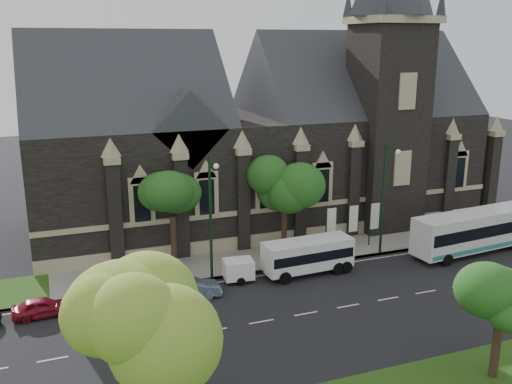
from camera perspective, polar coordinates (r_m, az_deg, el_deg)
name	(u,v)px	position (r m, az deg, el deg)	size (l,w,h in m)	color
ground	(306,314)	(36.39, 5.05, -12.10)	(160.00, 160.00, 0.00)	black
sidewalk	(253,259)	(44.33, -0.26, -6.80)	(80.00, 5.00, 0.15)	gray
museum	(271,135)	(52.33, 1.47, 5.79)	(40.00, 17.70, 29.90)	black
tree_park_near	(131,312)	(22.86, -12.42, -11.69)	(4.42, 4.42, 8.56)	black
tree_park_east	(503,291)	(30.84, 23.59, -9.09)	(3.40, 3.40, 6.28)	black
tree_walk_right	(286,181)	(44.79, 3.05, 1.13)	(4.08, 4.08, 7.80)	black
tree_walk_left	(174,192)	(42.11, -8.26, -0.03)	(3.91, 3.91, 7.64)	black
street_lamp_near	(385,193)	(45.05, 12.84, -0.08)	(0.36, 1.88, 9.00)	black
street_lamp_mid	(211,211)	(39.33, -4.52, -1.94)	(0.36, 1.88, 9.00)	black
banner_flag_left	(330,224)	(45.55, 7.41, -3.24)	(0.90, 0.10, 4.00)	black
banner_flag_center	(352,222)	(46.49, 9.60, -2.95)	(0.90, 0.10, 4.00)	black
banner_flag_right	(373,219)	(47.49, 11.69, -2.67)	(0.90, 0.10, 4.00)	black
tour_coach	(476,230)	(48.73, 21.31, -3.61)	(11.76, 3.58, 3.38)	silver
shuttle_bus	(308,254)	(41.61, 5.26, -6.27)	(6.75, 2.65, 2.57)	white
box_trailer	(238,269)	(40.41, -1.77, -7.77)	(3.05, 1.80, 1.59)	white
sedan	(190,288)	(38.27, -6.68, -9.60)	(1.43, 4.11, 1.36)	#6F81A1
car_far_red	(42,307)	(38.07, -20.70, -10.77)	(1.45, 3.61, 1.23)	maroon
car_far_white	(117,300)	(37.64, -13.80, -10.48)	(1.76, 4.32, 1.25)	white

